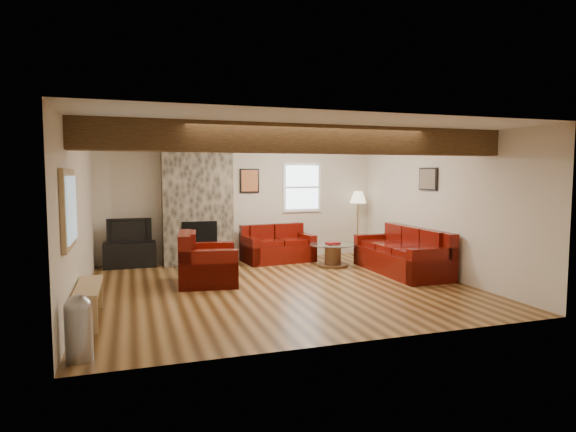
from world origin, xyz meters
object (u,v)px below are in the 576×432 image
object	(u,v)px
coffee_table	(333,255)
television	(129,230)
tv_cabinet	(130,255)
armchair_red	(208,258)
loveseat	(278,243)
floor_lamp	(358,201)
sofa_three	(401,251)

from	to	relation	value
coffee_table	television	bearing A→B (deg)	163.37
coffee_table	television	size ratio (longest dim) A/B	1.10
tv_cabinet	armchair_red	bearing A→B (deg)	-56.75
loveseat	floor_lamp	bearing A→B (deg)	-2.82
armchair_red	coffee_table	world-z (taller)	armchair_red
loveseat	floor_lamp	world-z (taller)	floor_lamp
armchair_red	floor_lamp	bearing A→B (deg)	-57.10
loveseat	armchair_red	distance (m)	2.36
loveseat	floor_lamp	xyz separation A→B (m)	(1.92, 0.12, 0.86)
loveseat	coffee_table	world-z (taller)	loveseat
armchair_red	coffee_table	distance (m)	2.73
armchair_red	coffee_table	bearing A→B (deg)	-66.39
tv_cabinet	floor_lamp	xyz separation A→B (m)	(4.89, -0.18, 1.00)
coffee_table	floor_lamp	xyz separation A→B (m)	(1.03, 0.97, 1.02)
tv_cabinet	loveseat	bearing A→B (deg)	-5.76
loveseat	coffee_table	xyz separation A→B (m)	(0.89, -0.85, -0.16)
loveseat	coffee_table	bearing A→B (deg)	-50.24
loveseat	television	distance (m)	3.01
sofa_three	armchair_red	world-z (taller)	armchair_red
armchair_red	television	xyz separation A→B (m)	(-1.25, 1.91, 0.31)
sofa_three	television	distance (m)	5.28
floor_lamp	loveseat	bearing A→B (deg)	-176.43
floor_lamp	television	bearing A→B (deg)	177.89
armchair_red	tv_cabinet	distance (m)	2.29
coffee_table	loveseat	bearing A→B (deg)	136.14
floor_lamp	tv_cabinet	bearing A→B (deg)	177.89
sofa_three	loveseat	xyz separation A→B (m)	(-1.84, 1.84, -0.04)
sofa_three	coffee_table	size ratio (longest dim) A/B	2.34
sofa_three	loveseat	world-z (taller)	sofa_three
television	floor_lamp	world-z (taller)	floor_lamp
tv_cabinet	floor_lamp	world-z (taller)	floor_lamp
television	sofa_three	bearing A→B (deg)	-23.99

